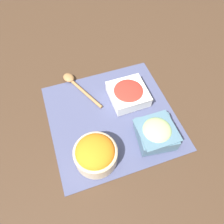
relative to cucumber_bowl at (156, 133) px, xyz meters
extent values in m
plane|color=#422D1E|center=(0.13, 0.11, -0.04)|extent=(3.00, 3.00, 0.00)
cube|color=#474C70|center=(0.13, 0.11, -0.04)|extent=(0.44, 0.45, 0.00)
cube|color=slate|center=(0.00, 0.00, -0.01)|extent=(0.14, 0.14, 0.05)
cube|color=slate|center=(0.00, 0.00, 0.02)|extent=(0.13, 0.13, 0.00)
ellipsoid|color=#A8CC7F|center=(0.00, 0.00, 0.02)|extent=(0.10, 0.10, 0.04)
cube|color=white|center=(0.19, 0.02, -0.01)|extent=(0.14, 0.14, 0.04)
cube|color=white|center=(0.19, 0.02, 0.01)|extent=(0.14, 0.14, 0.00)
ellipsoid|color=red|center=(0.19, 0.02, 0.01)|extent=(0.12, 0.12, 0.02)
cylinder|color=beige|center=(-0.01, 0.21, -0.01)|extent=(0.14, 0.14, 0.06)
torus|color=beige|center=(-0.01, 0.21, 0.02)|extent=(0.14, 0.14, 0.01)
ellipsoid|color=orange|center=(-0.01, 0.21, 0.02)|extent=(0.12, 0.12, 0.06)
cylinder|color=#9E7042|center=(0.26, 0.18, -0.03)|extent=(0.18, 0.09, 0.01)
ellipsoid|color=#9E7042|center=(0.36, 0.22, -0.02)|extent=(0.06, 0.06, 0.02)
camera|label=1|loc=(-0.28, 0.25, 0.65)|focal=35.00mm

